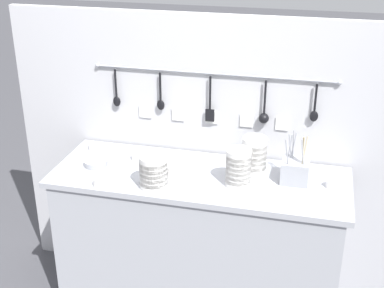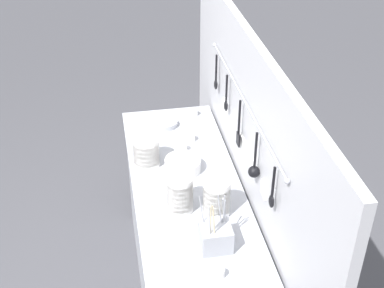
{
  "view_description": "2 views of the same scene",
  "coord_description": "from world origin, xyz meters",
  "px_view_note": "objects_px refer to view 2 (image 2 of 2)",
  "views": [
    {
      "loc": [
        0.56,
        -2.42,
        2.17
      ],
      "look_at": [
        -0.05,
        0.04,
        1.03
      ],
      "focal_mm": 50.0,
      "sensor_mm": 36.0,
      "label": 1
    },
    {
      "loc": [
        2.19,
        -0.35,
        2.58
      ],
      "look_at": [
        -0.0,
        0.03,
        1.11
      ],
      "focal_mm": 50.0,
      "sensor_mm": 36.0,
      "label": 2
    }
  ],
  "objects_px": {
    "cutlery_caddy": "(215,236)",
    "cup_edge_near": "(133,135)",
    "bowl_stack_back_corner": "(146,151)",
    "cup_edge_far": "(194,112)",
    "cup_by_caddy": "(183,147)",
    "cup_front_left": "(219,273)",
    "cup_front_right": "(191,138)",
    "plate_stack": "(183,165)",
    "steel_mixing_bowl": "(167,124)",
    "bowl_stack_wide_centre": "(217,197)",
    "bowl_stack_tall_left": "(180,194)"
  },
  "relations": [
    {
      "from": "cutlery_caddy",
      "to": "cup_edge_near",
      "type": "bearing_deg",
      "value": -163.13
    },
    {
      "from": "bowl_stack_back_corner",
      "to": "cup_edge_far",
      "type": "distance_m",
      "value": 0.59
    },
    {
      "from": "cup_edge_near",
      "to": "cup_by_caddy",
      "type": "bearing_deg",
      "value": 56.87
    },
    {
      "from": "cup_front_left",
      "to": "cup_front_right",
      "type": "relative_size",
      "value": 1.0
    },
    {
      "from": "cup_edge_far",
      "to": "cup_by_caddy",
      "type": "bearing_deg",
      "value": -19.04
    },
    {
      "from": "plate_stack",
      "to": "steel_mixing_bowl",
      "type": "xyz_separation_m",
      "value": [
        -0.47,
        -0.03,
        -0.02
      ]
    },
    {
      "from": "bowl_stack_back_corner",
      "to": "steel_mixing_bowl",
      "type": "relative_size",
      "value": 1.34
    },
    {
      "from": "cup_edge_near",
      "to": "steel_mixing_bowl",
      "type": "bearing_deg",
      "value": 116.0
    },
    {
      "from": "cup_by_caddy",
      "to": "steel_mixing_bowl",
      "type": "bearing_deg",
      "value": -169.2
    },
    {
      "from": "cup_front_left",
      "to": "plate_stack",
      "type": "bearing_deg",
      "value": -178.11
    },
    {
      "from": "steel_mixing_bowl",
      "to": "bowl_stack_wide_centre",
      "type": "bearing_deg",
      "value": 8.44
    },
    {
      "from": "bowl_stack_tall_left",
      "to": "cup_edge_near",
      "type": "relative_size",
      "value": 4.08
    },
    {
      "from": "cup_front_left",
      "to": "cup_by_caddy",
      "type": "bearing_deg",
      "value": 179.82
    },
    {
      "from": "plate_stack",
      "to": "cup_edge_far",
      "type": "distance_m",
      "value": 0.59
    },
    {
      "from": "cup_edge_far",
      "to": "bowl_stack_wide_centre",
      "type": "bearing_deg",
      "value": -3.57
    },
    {
      "from": "cutlery_caddy",
      "to": "cup_by_caddy",
      "type": "height_order",
      "value": "cutlery_caddy"
    },
    {
      "from": "bowl_stack_wide_centre",
      "to": "bowl_stack_tall_left",
      "type": "distance_m",
      "value": 0.18
    },
    {
      "from": "bowl_stack_tall_left",
      "to": "bowl_stack_back_corner",
      "type": "height_order",
      "value": "bowl_stack_tall_left"
    },
    {
      "from": "bowl_stack_wide_centre",
      "to": "cup_edge_near",
      "type": "height_order",
      "value": "bowl_stack_wide_centre"
    },
    {
      "from": "bowl_stack_wide_centre",
      "to": "bowl_stack_tall_left",
      "type": "bearing_deg",
      "value": -108.69
    },
    {
      "from": "steel_mixing_bowl",
      "to": "cutlery_caddy",
      "type": "height_order",
      "value": "cutlery_caddy"
    },
    {
      "from": "bowl_stack_back_corner",
      "to": "cutlery_caddy",
      "type": "relative_size",
      "value": 0.65
    },
    {
      "from": "bowl_stack_tall_left",
      "to": "cutlery_caddy",
      "type": "relative_size",
      "value": 0.75
    },
    {
      "from": "cup_front_left",
      "to": "cup_edge_near",
      "type": "bearing_deg",
      "value": -166.83
    },
    {
      "from": "steel_mixing_bowl",
      "to": "cup_front_right",
      "type": "xyz_separation_m",
      "value": [
        0.19,
        0.12,
        0.01
      ]
    },
    {
      "from": "cutlery_caddy",
      "to": "cup_edge_far",
      "type": "relative_size",
      "value": 5.46
    },
    {
      "from": "cup_front_left",
      "to": "cutlery_caddy",
      "type": "bearing_deg",
      "value": 172.7
    },
    {
      "from": "bowl_stack_wide_centre",
      "to": "cup_front_right",
      "type": "distance_m",
      "value": 0.66
    },
    {
      "from": "cutlery_caddy",
      "to": "cup_edge_far",
      "type": "distance_m",
      "value": 1.16
    },
    {
      "from": "cup_front_left",
      "to": "cup_edge_far",
      "type": "height_order",
      "value": "same"
    },
    {
      "from": "cup_edge_near",
      "to": "cup_edge_far",
      "type": "height_order",
      "value": "same"
    },
    {
      "from": "bowl_stack_back_corner",
      "to": "bowl_stack_tall_left",
      "type": "bearing_deg",
      "value": 16.64
    },
    {
      "from": "cup_front_left",
      "to": "cup_front_right",
      "type": "xyz_separation_m",
      "value": [
        -1.05,
        0.07,
        0.0
      ]
    },
    {
      "from": "bowl_stack_tall_left",
      "to": "bowl_stack_back_corner",
      "type": "xyz_separation_m",
      "value": [
        -0.4,
        -0.12,
        -0.01
      ]
    },
    {
      "from": "steel_mixing_bowl",
      "to": "cutlery_caddy",
      "type": "distance_m",
      "value": 1.06
    },
    {
      "from": "bowl_stack_tall_left",
      "to": "cup_edge_near",
      "type": "distance_m",
      "value": 0.71
    },
    {
      "from": "bowl_stack_wide_centre",
      "to": "cup_edge_near",
      "type": "xyz_separation_m",
      "value": [
        -0.74,
        -0.34,
        -0.08
      ]
    },
    {
      "from": "steel_mixing_bowl",
      "to": "cup_by_caddy",
      "type": "xyz_separation_m",
      "value": [
        0.28,
        0.05,
        0.01
      ]
    },
    {
      "from": "bowl_stack_wide_centre",
      "to": "cup_edge_far",
      "type": "xyz_separation_m",
      "value": [
        -0.94,
        0.06,
        -0.08
      ]
    },
    {
      "from": "bowl_stack_wide_centre",
      "to": "bowl_stack_back_corner",
      "type": "bearing_deg",
      "value": -148.0
    },
    {
      "from": "cup_front_right",
      "to": "cup_by_caddy",
      "type": "bearing_deg",
      "value": -34.61
    },
    {
      "from": "cutlery_caddy",
      "to": "cup_front_right",
      "type": "distance_m",
      "value": 0.87
    },
    {
      "from": "cup_front_right",
      "to": "cup_by_caddy",
      "type": "distance_m",
      "value": 0.11
    },
    {
      "from": "steel_mixing_bowl",
      "to": "cup_front_left",
      "type": "height_order",
      "value": "cup_front_left"
    },
    {
      "from": "cutlery_caddy",
      "to": "cup_edge_near",
      "type": "xyz_separation_m",
      "value": [
        -0.95,
        -0.29,
        -0.04
      ]
    },
    {
      "from": "bowl_stack_back_corner",
      "to": "plate_stack",
      "type": "height_order",
      "value": "bowl_stack_back_corner"
    },
    {
      "from": "cup_front_right",
      "to": "cup_edge_far",
      "type": "distance_m",
      "value": 0.29
    },
    {
      "from": "cup_edge_near",
      "to": "cup_by_caddy",
      "type": "distance_m",
      "value": 0.32
    },
    {
      "from": "steel_mixing_bowl",
      "to": "cutlery_caddy",
      "type": "bearing_deg",
      "value": 3.99
    },
    {
      "from": "bowl_stack_back_corner",
      "to": "cup_front_right",
      "type": "distance_m",
      "value": 0.34
    }
  ]
}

